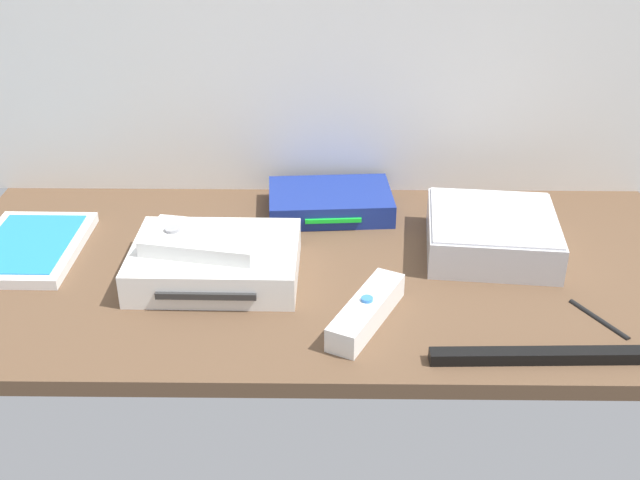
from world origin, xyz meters
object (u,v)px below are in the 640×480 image
at_px(game_console, 216,261).
at_px(network_router, 330,202).
at_px(game_case, 29,248).
at_px(sensor_bar, 540,356).
at_px(mini_computer, 492,233).
at_px(remote_wand, 367,311).
at_px(remote_classic_pad, 203,240).
at_px(stylus_pen, 599,317).

xyz_separation_m(game_console, network_router, (0.15, 0.19, -0.00)).
distance_m(game_case, sensor_bar, 0.68).
relative_size(mini_computer, remote_wand, 1.25).
distance_m(mini_computer, game_case, 0.63).
bearing_deg(remote_classic_pad, sensor_bar, -13.19).
bearing_deg(game_case, mini_computer, 1.79).
distance_m(game_console, remote_wand, 0.21).
bearing_deg(network_router, game_console, -132.27).
relative_size(game_console, mini_computer, 1.14).
distance_m(mini_computer, sensor_bar, 0.25).
relative_size(mini_computer, sensor_bar, 0.77).
xyz_separation_m(game_case, network_router, (0.41, 0.13, 0.01)).
relative_size(mini_computer, stylus_pen, 2.07).
height_order(game_case, stylus_pen, game_case).
relative_size(remote_wand, stylus_pen, 1.65).
bearing_deg(remote_wand, remote_classic_pad, -179.71).
bearing_deg(game_console, sensor_bar, -24.17).
xyz_separation_m(remote_classic_pad, stylus_pen, (0.47, -0.09, -0.05)).
xyz_separation_m(game_case, sensor_bar, (0.64, -0.23, -0.00)).
xyz_separation_m(game_case, stylus_pen, (0.72, -0.15, -0.00)).
height_order(remote_wand, stylus_pen, remote_wand).
height_order(remote_wand, remote_classic_pad, remote_classic_pad).
xyz_separation_m(mini_computer, sensor_bar, (0.01, -0.24, -0.02)).
xyz_separation_m(remote_wand, remote_classic_pad, (-0.20, 0.10, 0.04)).
relative_size(network_router, remote_wand, 1.27).
bearing_deg(game_console, remote_wand, -27.54).
bearing_deg(remote_classic_pad, network_router, 60.61).
bearing_deg(game_console, stylus_pen, -10.73).
distance_m(network_router, stylus_pen, 0.42).
distance_m(game_case, stylus_pen, 0.74).
height_order(game_case, sensor_bar, game_case).
bearing_deg(stylus_pen, remote_classic_pad, 169.22).
bearing_deg(remote_wand, game_console, 177.99).
relative_size(game_console, remote_classic_pad, 1.36).
relative_size(remote_wand, remote_classic_pad, 0.95).
relative_size(game_console, stylus_pen, 2.36).
distance_m(game_console, game_case, 0.27).
relative_size(game_case, network_router, 1.02).
distance_m(sensor_bar, stylus_pen, 0.12).
xyz_separation_m(sensor_bar, stylus_pen, (0.09, 0.08, -0.00)).
xyz_separation_m(mini_computer, remote_classic_pad, (-0.38, -0.07, 0.03)).
distance_m(game_case, network_router, 0.43).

